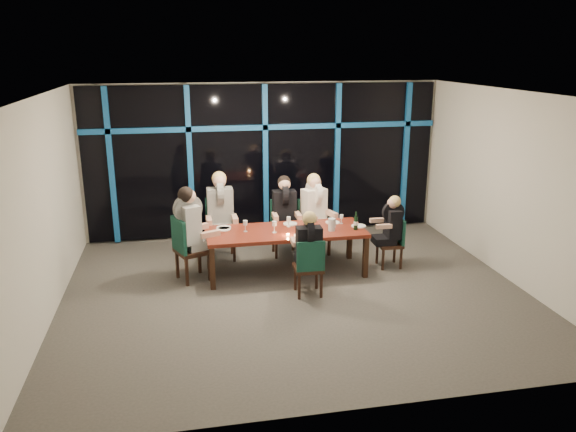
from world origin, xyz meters
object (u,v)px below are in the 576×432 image
(dining_table, at_px, (286,234))
(chair_end_right, at_px, (394,240))
(diner_end_right, at_px, (391,221))
(diner_near_mid, at_px, (309,240))
(water_pitcher, at_px, (332,225))
(chair_end_left, at_px, (187,246))
(diner_far_right, at_px, (315,203))
(diner_end_left, at_px, (191,220))
(diner_far_left, at_px, (220,203))
(chair_near_mid, at_px, (309,265))
(chair_far_right, at_px, (312,223))
(diner_far_mid, at_px, (285,204))
(chair_far_left, at_px, (221,225))
(wine_bottle, at_px, (356,223))
(chair_far_mid, at_px, (284,224))

(dining_table, xyz_separation_m, chair_end_right, (1.87, -0.06, -0.20))
(diner_end_right, relative_size, diner_near_mid, 0.94)
(chair_end_right, height_order, water_pitcher, water_pitcher)
(chair_end_left, xyz_separation_m, diner_far_right, (2.29, 0.80, 0.38))
(chair_end_left, bearing_deg, diner_end_left, -90.00)
(diner_far_left, height_order, diner_far_right, diner_far_left)
(chair_end_left, relative_size, diner_far_right, 1.07)
(chair_near_mid, relative_size, diner_near_mid, 1.03)
(diner_near_mid, relative_size, water_pitcher, 4.27)
(diner_far_left, relative_size, diner_far_right, 1.06)
(diner_far_left, xyz_separation_m, diner_end_left, (-0.53, -0.86, -0.01))
(chair_far_right, relative_size, diner_end_right, 1.22)
(dining_table, distance_m, diner_far_mid, 0.92)
(diner_end_right, height_order, water_pitcher, diner_end_right)
(chair_far_right, height_order, diner_far_right, diner_far_right)
(chair_near_mid, distance_m, diner_end_left, 2.03)
(chair_far_left, relative_size, diner_far_mid, 1.11)
(diner_far_mid, distance_m, water_pitcher, 1.19)
(chair_end_right, bearing_deg, diner_end_left, -89.53)
(diner_end_left, bearing_deg, chair_far_left, -50.90)
(chair_far_right, xyz_separation_m, chair_end_left, (-2.27, -0.88, 0.02))
(chair_end_right, height_order, diner_far_mid, diner_far_mid)
(wine_bottle, bearing_deg, diner_end_left, 175.44)
(chair_end_left, bearing_deg, chair_end_right, -112.38)
(dining_table, xyz_separation_m, diner_end_right, (1.80, -0.06, 0.14))
(chair_far_left, bearing_deg, chair_near_mid, -59.73)
(wine_bottle, bearing_deg, chair_far_mid, 130.65)
(chair_far_mid, relative_size, water_pitcher, 4.80)
(chair_far_left, xyz_separation_m, diner_far_left, (0.00, -0.09, 0.42))
(diner_end_left, height_order, wine_bottle, diner_end_left)
(dining_table, distance_m, chair_near_mid, 1.01)
(diner_end_right, distance_m, diner_near_mid, 1.83)
(chair_end_right, height_order, chair_near_mid, chair_near_mid)
(chair_far_right, xyz_separation_m, diner_far_mid, (-0.51, 0.01, 0.38))
(diner_far_right, xyz_separation_m, diner_near_mid, (-0.51, -1.68, -0.10))
(dining_table, bearing_deg, chair_far_right, 52.58)
(diner_far_mid, bearing_deg, chair_end_left, -152.17)
(chair_end_left, xyz_separation_m, diner_end_left, (0.08, 0.03, 0.42))
(chair_far_left, distance_m, chair_end_left, 1.16)
(dining_table, xyz_separation_m, chair_far_right, (0.66, 0.86, -0.11))
(wine_bottle, bearing_deg, diner_end_right, 11.97)
(diner_far_mid, xyz_separation_m, wine_bottle, (0.99, -1.06, -0.08))
(chair_far_left, distance_m, water_pitcher, 2.08)
(chair_far_mid, height_order, diner_far_mid, diner_far_mid)
(diner_end_left, bearing_deg, chair_near_mid, -142.03)
(chair_end_right, distance_m, water_pitcher, 1.21)
(diner_far_right, relative_size, water_pitcher, 4.80)
(chair_far_right, relative_size, water_pitcher, 4.92)
(chair_end_right, relative_size, diner_end_right, 1.03)
(dining_table, relative_size, diner_end_left, 2.52)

